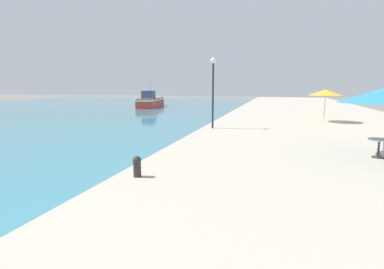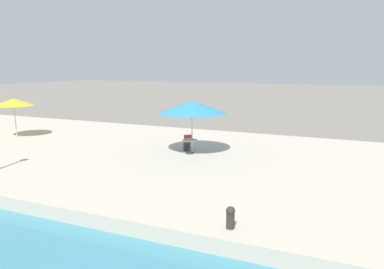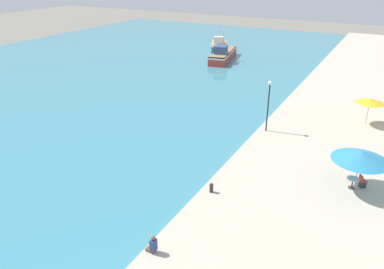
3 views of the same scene
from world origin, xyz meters
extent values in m
cylinder|color=#B7B7B7|center=(8.85, 16.63, 1.67)|extent=(0.06, 0.06, 2.29)
cone|color=teal|center=(8.85, 16.63, 2.98)|extent=(3.56, 3.56, 0.62)
cylinder|color=#B7B7B7|center=(8.36, 28.86, 1.63)|extent=(0.06, 0.06, 2.21)
cone|color=yellow|center=(8.36, 28.86, 2.81)|extent=(2.51, 2.51, 0.44)
cylinder|color=#333338|center=(8.69, 16.68, 0.55)|extent=(0.44, 0.44, 0.04)
cylinder|color=#333338|center=(8.69, 16.68, 0.88)|extent=(0.08, 0.08, 0.70)
cylinder|color=beige|center=(8.69, 16.68, 1.25)|extent=(0.80, 0.80, 0.04)
cube|color=#2D2D33|center=(9.29, 17.13, 0.75)|extent=(0.48, 0.48, 0.45)
cube|color=red|center=(9.29, 17.13, 1.01)|extent=(0.56, 0.56, 0.06)
cube|color=red|center=(9.13, 17.01, 1.24)|extent=(0.29, 0.35, 0.40)
cylinder|color=#2D2823|center=(0.75, 11.85, 0.75)|extent=(0.24, 0.24, 0.45)
sphere|color=#2D2823|center=(0.75, 11.85, 1.05)|extent=(0.26, 0.26, 0.26)
camera|label=1|loc=(4.82, 3.73, 3.30)|focal=28.00mm
camera|label=2|loc=(-8.81, 8.80, 5.08)|focal=35.00mm
camera|label=3|loc=(9.41, -6.79, 14.00)|focal=35.00mm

